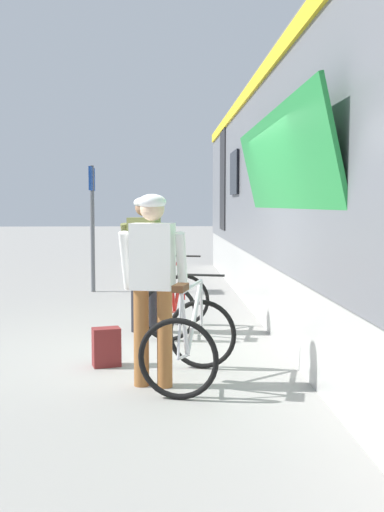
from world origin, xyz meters
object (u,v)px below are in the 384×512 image
at_px(cyclist_far_in_white, 153,272).
at_px(bicycle_far_silver, 191,341).
at_px(bicycle_near_red, 177,302).
at_px(platform_sign_post, 92,207).
at_px(backpack_on_platform, 106,347).
at_px(cyclist_near_in_olive, 144,252).

bearing_deg(cyclist_far_in_white, bicycle_far_silver, 13.20).
bearing_deg(bicycle_near_red, bicycle_far_silver, -87.92).
height_order(bicycle_far_silver, platform_sign_post, platform_sign_post).
xyz_separation_m(cyclist_far_in_white, backpack_on_platform, (-0.49, 0.72, -0.85)).
xyz_separation_m(bicycle_far_silver, backpack_on_platform, (-0.84, 0.64, -0.20)).
relative_size(bicycle_near_red, backpack_on_platform, 3.00).
bearing_deg(cyclist_far_in_white, platform_sign_post, 101.42).
relative_size(bicycle_far_silver, backpack_on_platform, 3.04).
height_order(bicycle_far_silver, backpack_on_platform, bicycle_far_silver).
xyz_separation_m(cyclist_near_in_olive, bicycle_far_silver, (0.50, -2.31, -0.65)).
relative_size(cyclist_far_in_white, backpack_on_platform, 4.40).
bearing_deg(bicycle_near_red, backpack_on_platform, -115.12).
bearing_deg(platform_sign_post, bicycle_far_silver, -75.33).
distance_m(cyclist_far_in_white, backpack_on_platform, 1.22).
relative_size(cyclist_near_in_olive, bicycle_near_red, 1.47).
bearing_deg(bicycle_far_silver, cyclist_far_in_white, -166.80).
bearing_deg(bicycle_near_red, cyclist_far_in_white, -96.49).
relative_size(cyclist_near_in_olive, backpack_on_platform, 4.40).
distance_m(bicycle_near_red, bicycle_far_silver, 2.27).
distance_m(bicycle_far_silver, backpack_on_platform, 1.08).
height_order(cyclist_near_in_olive, platform_sign_post, platform_sign_post).
distance_m(cyclist_near_in_olive, bicycle_far_silver, 2.46).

